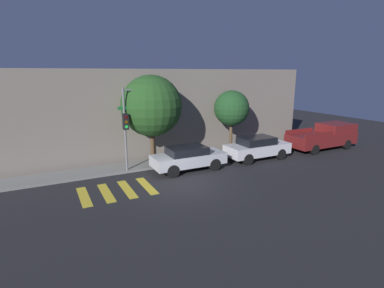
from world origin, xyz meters
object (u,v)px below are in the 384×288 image
(sedan_near_corner, at_px, (188,158))
(tree_midblock, at_px, (232,108))
(traffic_light_pole, at_px, (132,116))
(sedan_middle, at_px, (257,147))
(pickup_truck, at_px, (324,136))
(tree_near_corner, at_px, (151,106))

(sedan_near_corner, xyz_separation_m, tree_midblock, (4.42, 2.06, 2.49))
(traffic_light_pole, distance_m, sedan_middle, 8.62)
(sedan_near_corner, relative_size, sedan_middle, 0.99)
(traffic_light_pole, xyz_separation_m, tree_midblock, (7.40, 0.79, -0.03))
(pickup_truck, bearing_deg, sedan_near_corner, 180.00)
(traffic_light_pole, xyz_separation_m, sedan_middle, (8.16, -1.27, -2.48))
(tree_near_corner, xyz_separation_m, tree_midblock, (5.92, 0.00, -0.46))
(tree_near_corner, distance_m, tree_midblock, 5.94)
(sedan_near_corner, relative_size, pickup_truck, 0.79)
(tree_midblock, bearing_deg, tree_near_corner, -180.00)
(sedan_middle, distance_m, pickup_truck, 6.50)
(sedan_near_corner, xyz_separation_m, sedan_middle, (5.18, -0.00, 0.04))
(traffic_light_pole, height_order, tree_midblock, traffic_light_pole)
(tree_midblock, bearing_deg, sedan_near_corner, -155.03)
(sedan_middle, height_order, tree_near_corner, tree_near_corner)
(sedan_middle, height_order, tree_midblock, tree_midblock)
(traffic_light_pole, bearing_deg, sedan_middle, -8.83)
(sedan_near_corner, bearing_deg, sedan_middle, -0.00)
(traffic_light_pole, relative_size, sedan_middle, 1.11)
(sedan_near_corner, relative_size, tree_midblock, 0.97)
(sedan_middle, bearing_deg, sedan_near_corner, 180.00)
(sedan_near_corner, bearing_deg, pickup_truck, -0.00)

